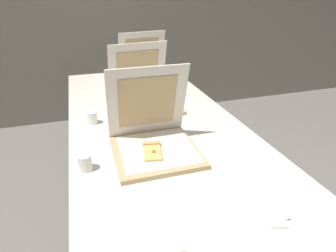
% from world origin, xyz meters
% --- Properties ---
extents(wall_back, '(10.00, 0.10, 2.60)m').
position_xyz_m(wall_back, '(0.00, 2.59, 1.30)').
color(wall_back, gray).
rests_on(wall_back, ground).
extents(table, '(0.94, 2.30, 0.75)m').
position_xyz_m(table, '(0.00, 0.63, 0.71)').
color(table, silver).
rests_on(table, ground).
extents(pizza_box_front, '(0.38, 0.38, 0.39)m').
position_xyz_m(pizza_box_front, '(-0.09, 0.35, 0.81)').
color(pizza_box_front, tan).
rests_on(pizza_box_front, table).
extents(pizza_box_middle, '(0.42, 0.42, 0.39)m').
position_xyz_m(pizza_box_middle, '(-0.00, 0.88, 0.81)').
color(pizza_box_middle, tan).
rests_on(pizza_box_middle, table).
extents(pizza_box_back, '(0.43, 0.43, 0.39)m').
position_xyz_m(pizza_box_back, '(0.13, 1.34, 0.81)').
color(pizza_box_back, tan).
rests_on(pizza_box_back, table).
extents(cup_white_near_left, '(0.06, 0.06, 0.07)m').
position_xyz_m(cup_white_near_left, '(-0.40, 0.28, 0.79)').
color(cup_white_near_left, white).
rests_on(cup_white_near_left, table).
extents(cup_white_mid, '(0.06, 0.06, 0.07)m').
position_xyz_m(cup_white_mid, '(-0.34, 0.74, 0.79)').
color(cup_white_mid, white).
rests_on(cup_white_mid, table).
extents(napkin_pile, '(0.16, 0.18, 0.01)m').
position_xyz_m(napkin_pile, '(0.16, -0.16, 0.76)').
color(napkin_pile, white).
rests_on(napkin_pile, table).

